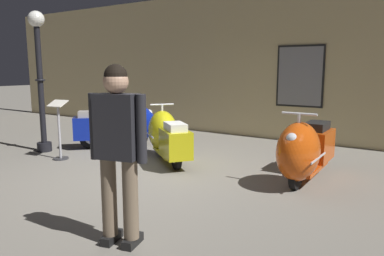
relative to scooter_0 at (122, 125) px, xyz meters
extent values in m
plane|color=slate|center=(1.78, -1.38, -0.47)|extent=(60.00, 60.00, 0.00)
cube|color=#CCB784|center=(1.78, 2.72, 1.28)|extent=(18.00, 0.20, 3.48)
cube|color=black|center=(2.88, 2.60, 1.01)|extent=(1.04, 0.03, 1.35)
cube|color=gray|center=(2.88, 2.59, 1.01)|extent=(0.96, 0.01, 1.27)
cylinder|color=black|center=(0.23, 0.23, -0.26)|extent=(0.35, 0.35, 0.41)
cylinder|color=silver|center=(0.23, 0.23, -0.26)|extent=(0.20, 0.20, 0.19)
cylinder|color=black|center=(-0.47, -0.46, -0.26)|extent=(0.35, 0.35, 0.41)
cylinder|color=silver|center=(-0.47, -0.46, -0.26)|extent=(0.20, 0.20, 0.19)
cube|color=navy|center=(-0.12, -0.12, -0.28)|extent=(0.96, 0.95, 0.05)
ellipsoid|color=navy|center=(0.19, 0.19, 0.03)|extent=(0.99, 0.99, 0.78)
cube|color=navy|center=(-0.44, -0.43, -0.03)|extent=(0.79, 0.79, 0.45)
cube|color=gray|center=(-0.44, -0.43, 0.26)|extent=(0.56, 0.55, 0.12)
sphere|color=silver|center=(0.40, 0.39, 0.25)|extent=(0.15, 0.15, 0.15)
cylinder|color=silver|center=(0.21, 0.21, 0.39)|extent=(0.05, 0.05, 0.29)
cylinder|color=silver|center=(0.21, 0.21, 0.54)|extent=(0.34, 0.35, 0.03)
cube|color=silver|center=(0.01, 0.38, -0.02)|extent=(0.50, 0.50, 0.02)
cylinder|color=black|center=(1.19, -0.16, -0.26)|extent=(0.37, 0.31, 0.40)
cylinder|color=silver|center=(1.19, -0.16, -0.26)|extent=(0.20, 0.19, 0.18)
cylinder|color=black|center=(1.94, -0.75, -0.26)|extent=(0.37, 0.31, 0.40)
cylinder|color=silver|center=(1.94, -0.75, -0.26)|extent=(0.20, 0.19, 0.18)
cube|color=gold|center=(1.56, -0.46, -0.28)|extent=(0.98, 0.88, 0.05)
ellipsoid|color=gold|center=(1.23, -0.19, 0.02)|extent=(0.99, 0.94, 0.77)
cube|color=gold|center=(1.91, -0.73, -0.04)|extent=(0.79, 0.74, 0.44)
cube|color=silver|center=(1.91, -0.73, 0.24)|extent=(0.56, 0.52, 0.12)
sphere|color=silver|center=(1.00, -0.02, 0.24)|extent=(0.15, 0.15, 0.15)
cylinder|color=silver|center=(1.20, -0.18, 0.38)|extent=(0.04, 0.04, 0.28)
cylinder|color=silver|center=(1.20, -0.18, 0.52)|extent=(0.30, 0.37, 0.03)
cube|color=silver|center=(1.07, -0.40, -0.03)|extent=(0.54, 0.43, 0.02)
cylinder|color=black|center=(3.91, -0.66, -0.25)|extent=(0.09, 0.43, 0.43)
cylinder|color=silver|center=(3.91, -0.66, -0.25)|extent=(0.11, 0.19, 0.19)
cylinder|color=black|center=(3.89, 0.35, -0.25)|extent=(0.09, 0.43, 0.43)
cylinder|color=silver|center=(3.89, 0.35, -0.25)|extent=(0.11, 0.19, 0.19)
cube|color=#C6470F|center=(3.90, -0.16, -0.27)|extent=(0.40, 1.02, 0.05)
ellipsoid|color=#C6470F|center=(3.91, -0.61, 0.05)|extent=(0.57, 0.91, 0.81)
cube|color=#C6470F|center=(3.90, 0.31, -0.02)|extent=(0.44, 0.73, 0.47)
cube|color=black|center=(3.90, 0.31, 0.28)|extent=(0.31, 0.52, 0.13)
sphere|color=silver|center=(3.91, -0.91, 0.28)|extent=(0.16, 0.16, 0.16)
cylinder|color=silver|center=(3.91, -0.64, 0.43)|extent=(0.05, 0.05, 0.30)
cylinder|color=silver|center=(3.91, -0.64, 0.58)|extent=(0.47, 0.04, 0.03)
cube|color=silver|center=(4.18, -0.61, 0.00)|extent=(0.02, 0.72, 0.03)
cylinder|color=black|center=(-1.05, -1.14, -0.38)|extent=(0.28, 0.28, 0.18)
cylinder|color=black|center=(-1.05, -1.14, 0.84)|extent=(0.11, 0.11, 2.25)
torus|color=black|center=(-1.05, -1.14, 0.95)|extent=(0.19, 0.19, 0.04)
sphere|color=white|center=(-1.05, -1.14, 2.10)|extent=(0.31, 0.31, 0.31)
cube|color=black|center=(3.15, -3.12, -0.43)|extent=(0.17, 0.28, 0.08)
cylinder|color=#72604C|center=(3.15, -3.14, 0.03)|extent=(0.14, 0.14, 0.83)
cube|color=black|center=(2.93, -3.17, -0.43)|extent=(0.17, 0.28, 0.08)
cylinder|color=#72604C|center=(2.94, -3.19, 0.03)|extent=(0.14, 0.14, 0.83)
cube|color=#232328|center=(3.04, -3.17, 0.66)|extent=(0.43, 0.30, 0.59)
cylinder|color=#232328|center=(3.28, -3.10, 0.65)|extent=(0.09, 0.09, 0.61)
cylinder|color=#232328|center=(2.81, -3.23, 0.65)|extent=(0.09, 0.09, 0.61)
sphere|color=tan|center=(3.04, -3.17, 1.07)|extent=(0.22, 0.22, 0.22)
sphere|color=black|center=(3.04, -3.17, 1.12)|extent=(0.21, 0.21, 0.21)
cylinder|color=#333338|center=(-0.23, -1.37, -0.45)|extent=(0.28, 0.28, 0.02)
cylinder|color=#A5A5AD|center=(-0.23, -1.37, 0.05)|extent=(0.04, 0.04, 0.98)
cube|color=silver|center=(-0.23, -1.37, 0.56)|extent=(0.35, 0.28, 0.12)
camera|label=1|loc=(5.41, -5.51, 1.18)|focal=34.43mm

